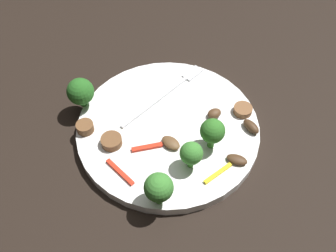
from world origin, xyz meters
The scene contains 17 objects.
ground_plane centered at (0.00, 0.00, 0.00)m, with size 1.40×1.40×0.00m, color black.
plate centered at (0.00, 0.00, 0.01)m, with size 0.28×0.28×0.02m, color white.
fork centered at (0.04, 0.06, 0.02)m, with size 0.18×0.05×0.00m.
broccoli_floret_0 centered at (0.03, -0.06, 0.05)m, with size 0.04×0.04×0.05m.
broccoli_floret_1 centered at (-0.01, -0.08, 0.05)m, with size 0.03×0.03×0.05m.
broccoli_floret_2 centered at (-0.09, 0.11, 0.05)m, with size 0.04×0.04×0.05m.
broccoli_floret_3 centered at (-0.08, -0.10, 0.05)m, with size 0.04×0.04×0.06m.
sausage_slice_0 centered at (-0.09, 0.02, 0.02)m, with size 0.03×0.03×0.01m, color brown.
sausage_slice_1 centered at (-0.11, 0.06, 0.02)m, with size 0.03×0.03×0.01m, color brown.
sausage_slice_2 centered at (0.11, -0.04, 0.02)m, with size 0.03×0.03×0.01m, color brown.
mushroom_0 centered at (0.07, -0.02, 0.02)m, with size 0.02×0.02×0.01m, color #4C331E.
mushroom_1 centered at (-0.02, -0.03, 0.02)m, with size 0.03×0.02×0.01m, color brown.
mushroom_2 centered at (0.10, -0.07, 0.02)m, with size 0.03×0.02×0.01m, color #422B19.
mushroom_3 centered at (0.05, -0.11, 0.02)m, with size 0.03×0.02×0.01m, color #422B19.
pepper_strip_0 centered at (-0.05, -0.02, 0.02)m, with size 0.05×0.01×0.00m, color red.
pepper_strip_1 centered at (0.01, -0.11, 0.02)m, with size 0.05×0.01×0.00m, color yellow.
pepper_strip_2 centered at (-0.10, -0.03, 0.02)m, with size 0.06×0.01×0.00m, color red.
Camera 1 is at (-0.20, -0.32, 0.50)m, focal length 42.67 mm.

